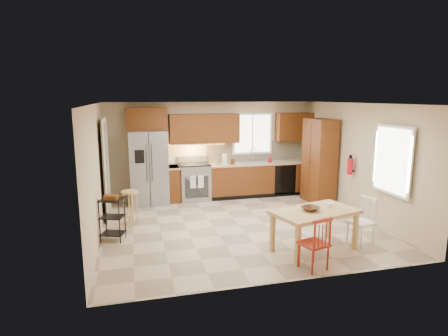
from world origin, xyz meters
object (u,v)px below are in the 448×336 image
(fire_extinguisher, at_px, (350,166))
(chair_white, at_px, (361,221))
(soap_bottle, at_px, (270,159))
(bar_stool, at_px, (131,208))
(chair_red, at_px, (314,243))
(table_jar, at_px, (329,206))
(refrigerator, at_px, (149,168))
(utility_cart, at_px, (112,219))
(dining_table, at_px, (314,231))
(table_bowl, at_px, (310,211))
(range_stove, at_px, (195,182))
(pantry, at_px, (319,161))

(fire_extinguisher, height_order, chair_white, fire_extinguisher)
(soap_bottle, xyz_separation_m, bar_stool, (-3.65, -1.49, -0.64))
(soap_bottle, bearing_deg, chair_red, -102.20)
(chair_red, distance_m, table_jar, 1.05)
(refrigerator, distance_m, chair_red, 4.90)
(chair_white, relative_size, utility_cart, 1.04)
(dining_table, xyz_separation_m, bar_stool, (-3.07, 2.16, 0.01))
(soap_bottle, distance_m, fire_extinguisher, 2.27)
(soap_bottle, relative_size, utility_cart, 0.23)
(dining_table, bearing_deg, table_jar, 0.74)
(dining_table, xyz_separation_m, utility_cart, (-3.40, 1.33, 0.06))
(dining_table, relative_size, table_bowl, 4.94)
(range_stove, bearing_deg, fire_extinguisher, -32.62)
(fire_extinguisher, xyz_separation_m, utility_cart, (-5.13, -0.37, -0.69))
(chair_red, distance_m, chair_white, 1.48)
(soap_bottle, height_order, table_jar, soap_bottle)
(table_jar, xyz_separation_m, bar_stool, (-3.39, 2.07, -0.39))
(chair_white, xyz_separation_m, utility_cart, (-4.35, 1.28, -0.01))
(fire_extinguisher, xyz_separation_m, table_jar, (-1.41, -1.61, -0.36))
(soap_bottle, xyz_separation_m, utility_cart, (-3.98, -2.32, -0.58))
(chair_red, distance_m, utility_cart, 3.63)
(pantry, distance_m, table_bowl, 3.21)
(range_stove, xyz_separation_m, table_bowl, (1.36, -3.74, 0.26))
(refrigerator, bearing_deg, table_jar, -50.85)
(dining_table, bearing_deg, fire_extinguisher, 29.30)
(dining_table, relative_size, bar_stool, 2.02)
(pantry, bearing_deg, chair_white, -102.12)
(range_stove, xyz_separation_m, chair_red, (1.10, -4.39, -0.03))
(chair_red, relative_size, chair_white, 1.00)
(chair_white, xyz_separation_m, bar_stool, (-4.02, 2.11, -0.07))
(fire_extinguisher, distance_m, bar_stool, 4.88)
(refrigerator, distance_m, fire_extinguisher, 4.76)
(refrigerator, height_order, table_bowl, refrigerator)
(soap_bottle, height_order, chair_red, soap_bottle)
(refrigerator, relative_size, table_jar, 15.77)
(fire_extinguisher, distance_m, dining_table, 2.54)
(table_jar, bearing_deg, soap_bottle, 85.79)
(fire_extinguisher, xyz_separation_m, chair_white, (-0.78, -1.65, -0.67))
(bar_stool, bearing_deg, chair_white, -23.11)
(table_jar, distance_m, utility_cart, 3.93)
(bar_stool, bearing_deg, chair_red, -41.34)
(pantry, xyz_separation_m, dining_table, (-1.53, -2.75, -0.70))
(fire_extinguisher, relative_size, table_bowl, 1.22)
(pantry, bearing_deg, dining_table, -119.08)
(range_stove, xyz_separation_m, bar_stool, (-1.62, -1.57, -0.10))
(fire_extinguisher, relative_size, utility_cart, 0.44)
(pantry, relative_size, table_bowl, 7.14)
(soap_bottle, bearing_deg, table_bowl, -100.41)
(fire_extinguisher, relative_size, bar_stool, 0.50)
(refrigerator, height_order, chair_white, refrigerator)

